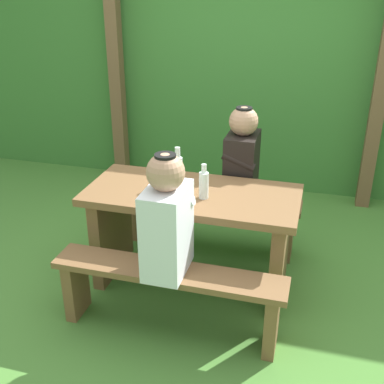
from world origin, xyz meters
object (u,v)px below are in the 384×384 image
drinking_glass (181,188)px  bottle_left (204,184)px  person_white_shirt (168,219)px  person_black_coat (242,159)px  bottle_right (178,168)px  bench_near (168,287)px  picnic_table (192,222)px  bench_far (210,210)px  cell_phone (160,194)px

drinking_glass → bottle_left: size_ratio=0.40×
person_white_shirt → bottle_left: size_ratio=3.14×
drinking_glass → person_black_coat: bearing=63.9°
person_black_coat → bottle_left: size_ratio=3.14×
drinking_glass → bottle_right: 0.21m
bench_near → person_white_shirt: 0.46m
person_white_shirt → picnic_table: bearing=90.5°
drinking_glass → bottle_right: bearing=113.0°
bench_far → bench_near: bearing=-90.0°
person_white_shirt → drinking_glass: person_white_shirt is taller
bench_near → bottle_right: (-0.13, 0.63, 0.50)m
person_black_coat → drinking_glass: size_ratio=7.87×
bench_far → drinking_glass: bearing=-95.2°
bench_near → person_white_shirt: bearing=37.9°
drinking_glass → cell_phone: size_ratio=0.65×
bench_near → person_black_coat: size_ratio=1.95×
bench_far → cell_phone: bearing=-106.0°
drinking_glass → cell_phone: bearing=-163.4°
bottle_right → cell_phone: bottle_right is taller
bottle_right → cell_phone: (-0.05, -0.22, -0.10)m
bottle_left → bottle_right: size_ratio=0.90×
bench_far → person_white_shirt: person_white_shirt is taller
picnic_table → person_white_shirt: size_ratio=1.95×
person_black_coat → drinking_glass: person_black_coat is taller
bench_near → person_white_shirt: person_white_shirt is taller
person_white_shirt → cell_phone: size_ratio=5.14×
bottle_right → bench_far: bearing=72.4°
picnic_table → person_black_coat: (0.23, 0.52, 0.29)m
picnic_table → bottle_right: bearing=139.5°
bench_far → drinking_glass: size_ratio=15.32×
person_black_coat → bottle_left: (-0.14, -0.59, 0.03)m
person_white_shirt → bottle_left: (0.09, 0.45, 0.03)m
bottle_right → bottle_left: bearing=-38.9°
bench_far → bottle_left: bottle_left is taller
bench_near → bottle_right: bearing=101.6°
person_white_shirt → drinking_glass: bearing=97.4°
bench_far → drinking_glass: (-0.05, -0.59, 0.44)m
bench_near → picnic_table: bearing=90.0°
picnic_table → drinking_glass: size_ratio=15.32×
bottle_right → cell_phone: 0.25m
person_black_coat → bench_far: bearing=179.2°
person_white_shirt → person_black_coat: (0.23, 1.04, 0.00)m
bottle_left → cell_phone: bearing=-172.9°
drinking_glass → bottle_left: bearing=-1.1°
bench_near → cell_phone: 0.60m
drinking_glass → bench_near: bearing=-83.2°
bottle_left → bottle_right: bearing=141.1°
bench_far → bottle_left: 0.78m
bench_near → person_black_coat: 1.16m
picnic_table → cell_phone: cell_phone is taller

